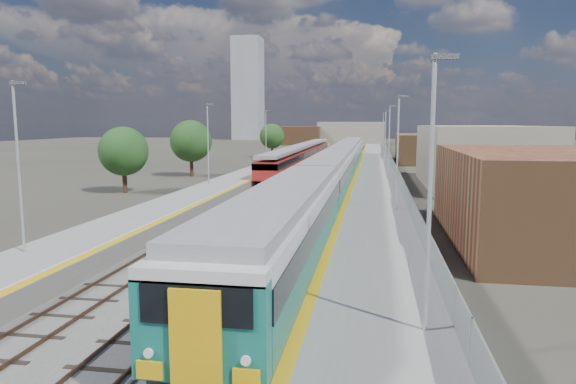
# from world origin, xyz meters

# --- Properties ---
(ground) EXTENTS (320.00, 320.00, 0.00)m
(ground) POSITION_xyz_m (0.00, 50.00, 0.00)
(ground) COLOR #47443A
(ground) RESTS_ON ground
(ballast_bed) EXTENTS (10.50, 155.00, 0.06)m
(ballast_bed) POSITION_xyz_m (-2.25, 52.50, 0.03)
(ballast_bed) COLOR #565451
(ballast_bed) RESTS_ON ground
(tracks) EXTENTS (8.96, 160.00, 0.17)m
(tracks) POSITION_xyz_m (-1.65, 54.18, 0.11)
(tracks) COLOR #4C3323
(tracks) RESTS_ON ground
(platform_right) EXTENTS (4.70, 155.00, 8.52)m
(platform_right) POSITION_xyz_m (5.28, 52.49, 0.54)
(platform_right) COLOR slate
(platform_right) RESTS_ON ground
(platform_left) EXTENTS (4.30, 155.00, 8.52)m
(platform_left) POSITION_xyz_m (-9.05, 52.49, 0.52)
(platform_left) COLOR slate
(platform_left) RESTS_ON ground
(buildings) EXTENTS (72.00, 185.50, 40.00)m
(buildings) POSITION_xyz_m (-18.12, 138.60, 10.70)
(buildings) COLOR brown
(buildings) RESTS_ON ground
(green_train) EXTENTS (3.09, 85.81, 3.40)m
(green_train) POSITION_xyz_m (1.50, 40.67, 2.39)
(green_train) COLOR black
(green_train) RESTS_ON ground
(red_train) EXTENTS (2.67, 54.20, 3.37)m
(red_train) POSITION_xyz_m (-5.50, 64.29, 1.99)
(red_train) COLOR black
(red_train) RESTS_ON ground
(tree_a) EXTENTS (4.70, 4.70, 6.37)m
(tree_a) POSITION_xyz_m (-18.59, 33.83, 4.01)
(tree_a) COLOR #382619
(tree_a) RESTS_ON ground
(tree_b) EXTENTS (5.21, 5.21, 7.06)m
(tree_b) POSITION_xyz_m (-17.59, 49.53, 4.45)
(tree_b) COLOR #382619
(tree_b) RESTS_ON ground
(tree_c) EXTENTS (4.83, 4.83, 6.54)m
(tree_c) POSITION_xyz_m (-14.69, 86.83, 4.12)
(tree_c) COLOR #382619
(tree_c) RESTS_ON ground
(tree_d) EXTENTS (4.45, 4.45, 6.03)m
(tree_d) POSITION_xyz_m (23.21, 60.84, 3.79)
(tree_d) COLOR #382619
(tree_d) RESTS_ON ground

